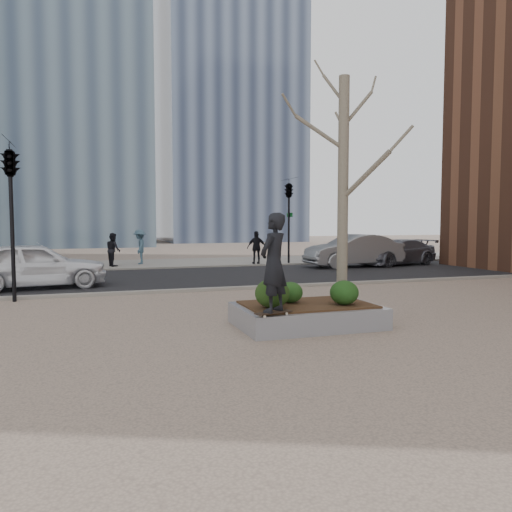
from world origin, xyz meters
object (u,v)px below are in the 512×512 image
object	(u,v)px
skateboard	(273,314)
police_car	(35,265)
skateboarder	(274,263)
planter	(307,316)

from	to	relation	value
skateboard	police_car	xyz separation A→B (m)	(-5.11, 9.19, 0.31)
skateboarder	police_car	xyz separation A→B (m)	(-5.11, 9.19, -0.68)
skateboard	police_car	size ratio (longest dim) A/B	0.17
skateboard	police_car	bearing A→B (deg)	103.76
skateboard	skateboarder	size ratio (longest dim) A/B	0.41
skateboarder	police_car	distance (m)	10.54
planter	skateboard	size ratio (longest dim) A/B	3.85
planter	skateboard	world-z (taller)	skateboard
planter	police_car	distance (m)	10.39
skateboard	planter	bearing A→B (deg)	23.37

